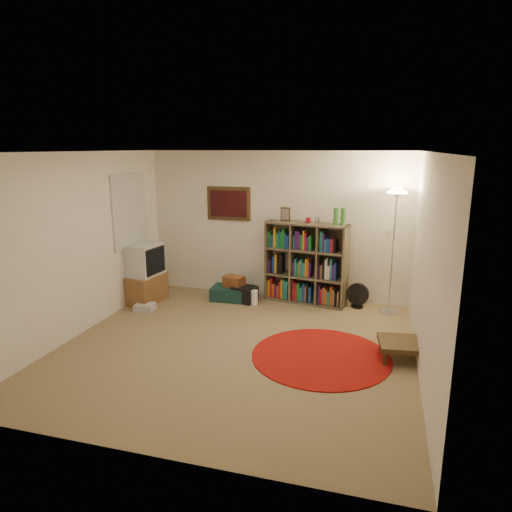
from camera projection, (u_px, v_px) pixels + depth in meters
The scene contains 12 objects.
room at pixel (232, 253), 5.74m from camera, with size 4.54×4.54×2.54m.
bookshelf at pixel (305, 264), 7.59m from camera, with size 1.40×0.60×1.62m.
floor_lamp at pixel (396, 210), 6.86m from camera, with size 0.41×0.41×1.96m.
floor_fan at pixel (358, 296), 7.40m from camera, with size 0.37×0.22×0.41m.
tv_stand at pixel (145, 274), 7.62m from camera, with size 0.57×0.75×1.00m.
dvd_box at pixel (145, 307), 7.33m from camera, with size 0.33×0.29×0.10m.
suitcase at pixel (232, 293), 7.82m from camera, with size 0.72×0.48×0.22m.
wicker_basket at pixel (234, 282), 7.79m from camera, with size 0.39×0.33×0.19m.
duffel_bag at pixel (244, 294), 7.71m from camera, with size 0.45×0.41×0.26m.
paper_towel at pixel (254, 298), 7.56m from camera, with size 0.15×0.15×0.25m.
red_rug at pixel (321, 356), 5.70m from camera, with size 1.73×1.73×0.02m.
side_table at pixel (401, 344), 5.59m from camera, with size 0.58×0.58×0.24m.
Camera 1 is at (1.74, -5.25, 2.56)m, focal length 32.00 mm.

